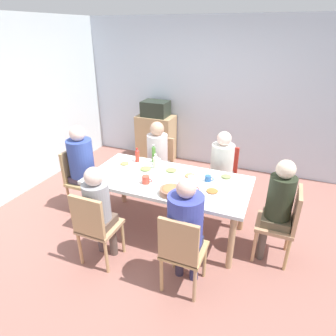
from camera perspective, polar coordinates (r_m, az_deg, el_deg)
name	(u,v)px	position (r m, az deg, el deg)	size (l,w,h in m)	color
ground_plane	(168,229)	(3.87, 0.00, -12.00)	(6.00, 6.00, 0.00)	#956056
wall_back	(217,96)	(5.34, 9.65, 13.93)	(5.24, 0.12, 2.60)	silver
wall_left	(3,113)	(4.79, -30.00, 9.51)	(0.12, 4.67, 2.60)	silver
dining_table	(168,185)	(3.50, 0.00, -3.38)	(1.95, 0.93, 0.74)	white
chair_0	(160,163)	(4.43, -1.66, 1.02)	(0.40, 0.40, 0.90)	tan
person_0	(157,153)	(4.28, -2.18, 3.04)	(0.31, 0.31, 1.19)	brown
chair_1	(79,176)	(4.22, -17.27, -1.60)	(0.40, 0.40, 0.90)	tan
person_1	(82,161)	(4.06, -16.76, 1.27)	(0.34, 0.34, 1.26)	#413E3D
chair_2	(284,221)	(3.39, 22.02, -9.71)	(0.40, 0.40, 0.90)	tan
person_2	(278,203)	(3.28, 21.02, -6.51)	(0.30, 0.30, 1.21)	brown
chair_3	(222,174)	(4.17, 10.69, -1.16)	(0.40, 0.40, 0.90)	red
person_3	(222,164)	(4.01, 10.63, 0.75)	(0.31, 0.31, 1.17)	brown
chair_4	(95,225)	(3.18, -14.33, -10.96)	(0.40, 0.40, 0.90)	tan
person_4	(98,207)	(3.14, -13.70, -7.50)	(0.30, 0.30, 1.15)	brown
chair_5	(182,250)	(2.80, 2.72, -15.91)	(0.40, 0.40, 0.90)	tan
person_5	(185,225)	(2.72, 3.48, -11.19)	(0.33, 0.33, 1.22)	#372E42
plate_0	(171,171)	(3.63, 0.65, -0.59)	(0.24, 0.24, 0.04)	silver
plate_1	(212,192)	(3.21, 8.77, -4.71)	(0.23, 0.23, 0.04)	white
plate_2	(190,176)	(3.51, 4.41, -1.68)	(0.23, 0.23, 0.04)	white
plate_3	(226,177)	(3.54, 11.47, -1.85)	(0.22, 0.22, 0.04)	silver
plate_4	(125,164)	(3.85, -8.61, 0.76)	(0.20, 0.20, 0.04)	silver
plate_5	(146,170)	(3.68, -4.47, -0.30)	(0.26, 0.26, 0.04)	white
bowl_0	(171,191)	(3.14, 0.59, -4.53)	(0.25, 0.25, 0.09)	#94654E
cup_0	(192,179)	(3.39, 4.76, -2.28)	(0.12, 0.09, 0.08)	white
cup_1	(193,188)	(3.20, 4.93, -3.97)	(0.11, 0.08, 0.09)	#D04946
cup_2	(157,162)	(3.81, -2.17, 1.22)	(0.13, 0.09, 0.09)	white
cup_3	(146,180)	(3.36, -4.41, -2.35)	(0.12, 0.09, 0.09)	#D14837
cup_4	(208,178)	(3.44, 7.98, -2.05)	(0.11, 0.07, 0.07)	#2D5E9C
bottle_0	(137,155)	(3.90, -6.14, 2.51)	(0.06, 0.06, 0.20)	red
bottle_1	(156,162)	(3.67, -2.48, 1.18)	(0.06, 0.06, 0.21)	silver
bottle_2	(154,154)	(3.87, -2.86, 2.84)	(0.05, 0.05, 0.25)	#49802E
side_cabinet	(156,138)	(5.63, -2.38, 5.89)	(0.70, 0.44, 0.90)	tan
microwave	(156,109)	(5.45, -2.50, 11.72)	(0.48, 0.36, 0.28)	#242D22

